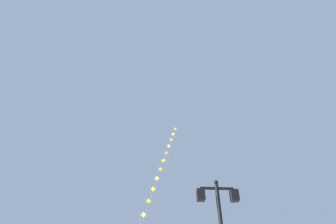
{
  "coord_description": "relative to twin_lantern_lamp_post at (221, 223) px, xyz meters",
  "views": [
    {
      "loc": [
        0.14,
        -0.55,
        1.3
      ],
      "look_at": [
        0.91,
        13.13,
        11.6
      ],
      "focal_mm": 26.77,
      "sensor_mm": 36.0,
      "label": 1
    }
  ],
  "objects": [
    {
      "name": "kite_train",
      "position": [
        -2.04,
        14.82,
        7.47
      ],
      "size": [
        5.35,
        11.69,
        20.51
      ],
      "color": "brown",
      "rests_on": "ground_plane"
    },
    {
      "name": "twin_lantern_lamp_post",
      "position": [
        0.0,
        0.0,
        0.0
      ],
      "size": [
        1.49,
        0.28,
        4.84
      ],
      "color": "black",
      "rests_on": "ground_plane"
    }
  ]
}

